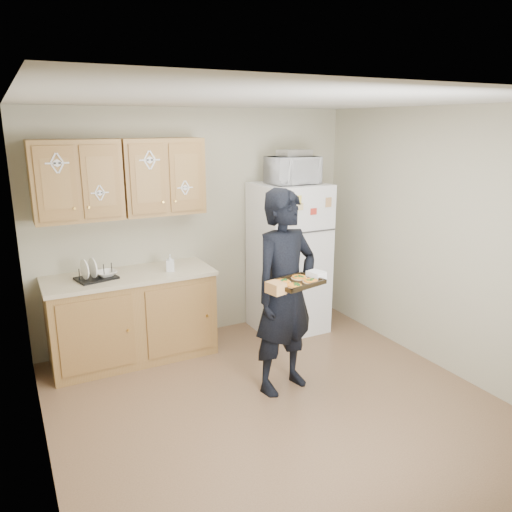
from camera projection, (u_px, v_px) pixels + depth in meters
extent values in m
plane|color=brown|center=(278.00, 407.00, 4.26)|extent=(3.60, 3.60, 0.00)
plane|color=beige|center=(281.00, 101.00, 3.61)|extent=(3.60, 3.60, 0.00)
cube|color=#ABA58A|center=(198.00, 226.00, 5.48)|extent=(3.60, 0.04, 2.50)
cube|color=#ABA58A|center=(467.00, 359.00, 2.39)|extent=(3.60, 0.04, 2.50)
cube|color=#ABA58A|center=(31.00, 303.00, 3.14)|extent=(0.04, 3.60, 2.50)
cube|color=#ABA58A|center=(444.00, 242.00, 4.73)|extent=(0.04, 3.60, 2.50)
cube|color=white|center=(289.00, 258.00, 5.68)|extent=(0.75, 0.70, 1.70)
cube|color=olive|center=(133.00, 319.00, 5.04)|extent=(1.60, 0.60, 0.86)
cube|color=#BFAA93|center=(130.00, 276.00, 4.92)|extent=(1.64, 0.64, 0.04)
cube|color=olive|center=(76.00, 181.00, 4.62)|extent=(0.80, 0.33, 0.75)
cube|color=olive|center=(162.00, 176.00, 4.98)|extent=(0.80, 0.33, 0.75)
cube|color=#F2D755|center=(313.00, 301.00, 6.30)|extent=(0.20, 0.07, 0.32)
imported|color=black|center=(285.00, 293.00, 4.35)|extent=(0.74, 0.57, 1.82)
cube|color=black|center=(297.00, 283.00, 4.02)|extent=(0.45, 0.37, 0.04)
cylinder|color=#FFAD20|center=(294.00, 286.00, 3.91)|extent=(0.13, 0.13, 0.02)
cylinder|color=#FFAD20|center=(311.00, 281.00, 4.03)|extent=(0.13, 0.13, 0.02)
cylinder|color=#FFAD20|center=(283.00, 282.00, 4.01)|extent=(0.13, 0.13, 0.02)
cylinder|color=#FFAD20|center=(299.00, 277.00, 4.13)|extent=(0.13, 0.13, 0.02)
imported|color=white|center=(293.00, 170.00, 5.38)|extent=(0.54, 0.37, 0.29)
cube|color=silver|center=(294.00, 153.00, 5.38)|extent=(0.35, 0.26, 0.07)
cube|color=black|center=(96.00, 272.00, 4.74)|extent=(0.41, 0.34, 0.14)
imported|color=white|center=(106.00, 274.00, 4.79)|extent=(0.23, 0.23, 0.05)
imported|color=white|center=(170.00, 263.00, 5.00)|extent=(0.10, 0.10, 0.17)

